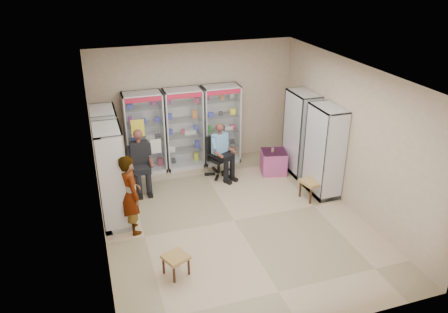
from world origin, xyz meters
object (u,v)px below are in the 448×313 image
object	(u,v)px
cabinet_back_left	(145,134)
woven_stool_b	(176,265)
cabinet_left_near	(112,177)
standing_man	(131,194)
pink_trunk	(274,162)
office_chair	(219,156)
cabinet_right_far	(301,133)
cabinet_left_far	(108,154)
cabinet_back_right	(221,125)
cabinet_right_near	(324,151)
seated_shopkeeper	(219,152)
cabinet_back_mid	(184,129)
wooden_chair	(140,168)
woven_stool_a	(312,189)

from	to	relation	value
cabinet_back_left	woven_stool_b	distance (m)	4.04
cabinet_left_near	standing_man	bearing A→B (deg)	33.71
pink_trunk	office_chair	bearing A→B (deg)	168.47
cabinet_back_left	cabinet_right_far	distance (m)	3.71
cabinet_right_far	cabinet_left_far	bearing A→B (deg)	87.43
cabinet_right_far	cabinet_left_far	distance (m)	4.46
cabinet_right_far	cabinet_left_far	xyz separation A→B (m)	(-4.46, 0.20, 0.00)
cabinet_back_right	woven_stool_b	distance (m)	4.53
cabinet_back_left	cabinet_right_near	xyz separation A→B (m)	(3.53, -2.23, 0.00)
seated_shopkeeper	cabinet_back_mid	bearing A→B (deg)	105.03
cabinet_back_left	woven_stool_b	world-z (taller)	cabinet_back_left
wooden_chair	woven_stool_b	xyz separation A→B (m)	(0.10, -3.22, -0.28)
cabinet_left_far	woven_stool_a	bearing A→B (deg)	70.30
cabinet_back_mid	cabinet_left_near	distance (m)	2.77
wooden_chair	cabinet_right_near	bearing A→B (deg)	-21.64
woven_stool_b	seated_shopkeeper	bearing A→B (deg)	61.04
cabinet_right_far	cabinet_left_near	world-z (taller)	same
office_chair	standing_man	size ratio (longest dim) A/B	0.62
cabinet_right_near	seated_shopkeeper	size ratio (longest dim) A/B	1.58
cabinet_back_mid	cabinet_back_left	bearing A→B (deg)	180.00
cabinet_right_far	cabinet_left_far	world-z (taller)	same
cabinet_back_left	cabinet_right_far	world-z (taller)	same
cabinet_left_far	wooden_chair	distance (m)	0.89
wooden_chair	seated_shopkeeper	bearing A→B (deg)	-1.79
cabinet_right_near	office_chair	distance (m)	2.49
cabinet_right_far	wooden_chair	distance (m)	3.84
cabinet_back_mid	office_chair	distance (m)	1.11
woven_stool_a	standing_man	bearing A→B (deg)	-179.39
cabinet_back_right	cabinet_back_mid	bearing A→B (deg)	180.00
cabinet_right_far	wooden_chair	world-z (taller)	cabinet_right_far
standing_man	cabinet_back_mid	bearing A→B (deg)	-44.72
standing_man	cabinet_back_left	bearing A→B (deg)	-26.43
wooden_chair	woven_stool_b	world-z (taller)	wooden_chair
cabinet_back_right	cabinet_right_far	xyz separation A→B (m)	(1.63, -1.13, 0.00)
cabinet_back_left	woven_stool_b	bearing A→B (deg)	-92.13
wooden_chair	pink_trunk	size ratio (longest dim) A/B	1.63
cabinet_back_mid	cabinet_back_right	bearing A→B (deg)	0.00
cabinet_back_left	woven_stool_a	xyz separation A→B (m)	(3.20, -2.41, -0.78)
cabinet_back_mid	woven_stool_b	bearing A→B (deg)	-105.51
woven_stool_a	standing_man	world-z (taller)	standing_man
cabinet_back_right	wooden_chair	world-z (taller)	cabinet_back_right
cabinet_right_near	standing_man	world-z (taller)	cabinet_right_near
cabinet_right_far	standing_man	distance (m)	4.39
wooden_chair	seated_shopkeeper	world-z (taller)	seated_shopkeeper
cabinet_right_near	cabinet_back_left	bearing A→B (deg)	57.72
seated_shopkeeper	cabinet_left_far	bearing A→B (deg)	158.52
cabinet_right_near	pink_trunk	bearing A→B (deg)	26.55
cabinet_right_far	cabinet_right_near	distance (m)	1.10
seated_shopkeeper	woven_stool_b	size ratio (longest dim) A/B	3.41
seated_shopkeeper	standing_man	bearing A→B (deg)	-168.29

